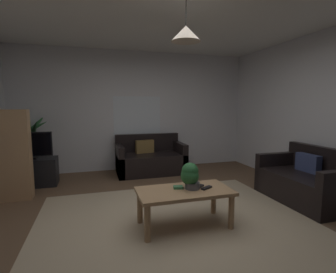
% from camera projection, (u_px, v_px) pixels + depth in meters
% --- Properties ---
extents(floor, '(5.24, 5.70, 0.02)m').
position_uv_depth(floor, '(175.00, 222.00, 3.22)').
color(floor, brown).
rests_on(floor, ground).
extents(rug, '(3.40, 3.14, 0.01)m').
position_uv_depth(rug, '(180.00, 228.00, 3.03)').
color(rug, tan).
rests_on(rug, ground).
extents(wall_back, '(5.36, 0.06, 2.66)m').
position_uv_depth(wall_back, '(136.00, 111.00, 5.80)').
color(wall_back, silver).
rests_on(wall_back, ground).
extents(window_pane, '(1.07, 0.01, 0.94)m').
position_uv_depth(window_pane, '(137.00, 117.00, 5.79)').
color(window_pane, white).
extents(couch_under_window, '(1.44, 0.81, 0.82)m').
position_uv_depth(couch_under_window, '(150.00, 160.00, 5.51)').
color(couch_under_window, black).
rests_on(couch_under_window, ground).
extents(couch_right_side, '(0.81, 1.35, 0.82)m').
position_uv_depth(couch_right_side, '(306.00, 183.00, 3.88)').
color(couch_right_side, black).
rests_on(couch_right_side, ground).
extents(coffee_table, '(1.13, 0.58, 0.46)m').
position_uv_depth(coffee_table, '(185.00, 196.00, 3.05)').
color(coffee_table, '#A87F56').
rests_on(coffee_table, ground).
extents(book_on_table_0, '(0.13, 0.11, 0.03)m').
position_uv_depth(book_on_table_0, '(178.00, 187.00, 3.09)').
color(book_on_table_0, '#387247').
rests_on(book_on_table_0, coffee_table).
extents(remote_on_table_0, '(0.17, 0.12, 0.02)m').
position_uv_depth(remote_on_table_0, '(207.00, 188.00, 3.08)').
color(remote_on_table_0, black).
rests_on(remote_on_table_0, coffee_table).
extents(remote_on_table_1, '(0.16, 0.14, 0.02)m').
position_uv_depth(remote_on_table_1, '(199.00, 187.00, 3.13)').
color(remote_on_table_1, black).
rests_on(remote_on_table_1, coffee_table).
extents(potted_plant_on_table, '(0.23, 0.22, 0.32)m').
position_uv_depth(potted_plant_on_table, '(190.00, 175.00, 3.07)').
color(potted_plant_on_table, '#4C4C51').
rests_on(potted_plant_on_table, coffee_table).
extents(tv_stand, '(0.90, 0.44, 0.50)m').
position_uv_depth(tv_stand, '(31.00, 172.00, 4.60)').
color(tv_stand, black).
rests_on(tv_stand, ground).
extents(tv, '(0.78, 0.16, 0.49)m').
position_uv_depth(tv, '(29.00, 145.00, 4.52)').
color(tv, black).
rests_on(tv, tv_stand).
extents(potted_palm_corner, '(0.76, 0.91, 1.36)m').
position_uv_depth(potted_palm_corner, '(31.00, 147.00, 4.96)').
color(potted_palm_corner, brown).
rests_on(potted_palm_corner, ground).
extents(bookshelf_corner, '(0.70, 0.31, 1.40)m').
position_uv_depth(bookshelf_corner, '(5.00, 156.00, 3.84)').
color(bookshelf_corner, '#A87F56').
rests_on(bookshelf_corner, ground).
extents(pendant_lamp, '(0.34, 0.34, 0.49)m').
position_uv_depth(pendant_lamp, '(186.00, 34.00, 2.82)').
color(pendant_lamp, black).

